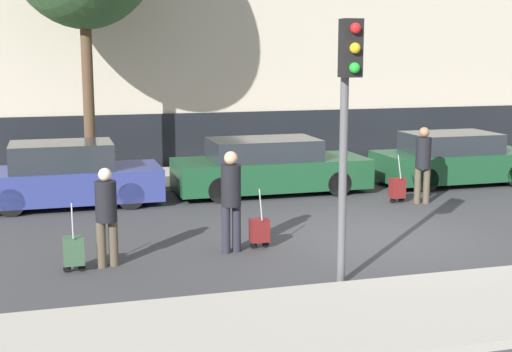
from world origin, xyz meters
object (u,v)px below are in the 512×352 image
at_px(trolley_left, 74,251).
at_px(traffic_light, 347,99).
at_px(parked_car_2, 454,160).
at_px(pedestrian_left, 106,211).
at_px(trolley_center, 260,230).
at_px(pedestrian_center, 231,195).
at_px(pedestrian_right, 423,160).
at_px(trolley_right, 397,188).
at_px(parked_car_1, 269,167).
at_px(parked_car_0, 68,176).

distance_m(trolley_left, traffic_light, 4.83).
relative_size(parked_car_2, traffic_light, 1.07).
xyz_separation_m(pedestrian_left, trolley_center, (2.64, 0.37, -0.59)).
distance_m(pedestrian_center, pedestrian_right, 5.79).
relative_size(pedestrian_center, trolley_center, 1.66).
bearing_deg(trolley_right, parked_car_1, 142.32).
bearing_deg(pedestrian_center, parked_car_1, -126.17).
distance_m(pedestrian_left, traffic_light, 4.21).
height_order(parked_car_0, trolley_center, parked_car_0).
height_order(parked_car_2, trolley_right, parked_car_2).
bearing_deg(traffic_light, pedestrian_right, 50.82).
height_order(pedestrian_right, traffic_light, traffic_light).
height_order(parked_car_1, pedestrian_right, pedestrian_right).
xyz_separation_m(parked_car_0, trolley_right, (7.20, -1.76, -0.32)).
distance_m(pedestrian_left, trolley_left, 0.79).
xyz_separation_m(parked_car_0, pedestrian_center, (2.59, -4.65, 0.34)).
xyz_separation_m(pedestrian_right, trolley_right, (-0.51, 0.20, -0.65)).
bearing_deg(trolley_right, traffic_light, -124.29).
xyz_separation_m(trolley_right, traffic_light, (-3.46, -5.07, 2.40)).
xyz_separation_m(parked_car_2, trolley_right, (-2.51, -1.75, -0.29)).
relative_size(parked_car_0, trolley_center, 3.77).
relative_size(pedestrian_center, trolley_right, 1.59).
bearing_deg(trolley_center, parked_car_1, 71.05).
relative_size(trolley_left, trolley_right, 1.00).
xyz_separation_m(parked_car_1, trolley_left, (-4.78, -5.20, -0.29)).
distance_m(pedestrian_right, traffic_light, 6.52).
xyz_separation_m(parked_car_2, trolley_left, (-9.76, -5.04, -0.29)).
xyz_separation_m(parked_car_2, traffic_light, (-5.97, -6.83, 2.11)).
height_order(parked_car_0, trolley_left, parked_car_0).
bearing_deg(parked_car_2, parked_car_1, 178.23).
distance_m(parked_car_2, trolley_center, 8.00).
bearing_deg(parked_car_0, pedestrian_left, -84.41).
height_order(parked_car_2, pedestrian_right, pedestrian_right).
bearing_deg(parked_car_2, trolley_right, -145.05).
bearing_deg(trolley_center, trolley_right, 34.22).
relative_size(trolley_left, traffic_light, 0.29).
xyz_separation_m(parked_car_2, pedestrian_center, (-7.13, -4.64, 0.37)).
xyz_separation_m(pedestrian_left, pedestrian_center, (2.11, 0.26, 0.09)).
bearing_deg(pedestrian_left, trolley_right, 10.27).
distance_m(parked_car_1, parked_car_2, 4.98).
bearing_deg(pedestrian_center, trolley_left, -3.47).
relative_size(pedestrian_left, trolley_left, 1.45).
height_order(trolley_left, trolley_right, trolley_right).
xyz_separation_m(parked_car_1, pedestrian_center, (-2.15, -4.80, 0.37)).
relative_size(parked_car_2, pedestrian_right, 2.37).
bearing_deg(pedestrian_center, parked_car_2, -158.99).
relative_size(pedestrian_left, pedestrian_center, 0.92).
xyz_separation_m(pedestrian_left, trolley_right, (6.72, 3.15, -0.57)).
xyz_separation_m(pedestrian_center, pedestrian_right, (5.13, 2.69, -0.01)).
bearing_deg(traffic_light, parked_car_1, 81.94).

